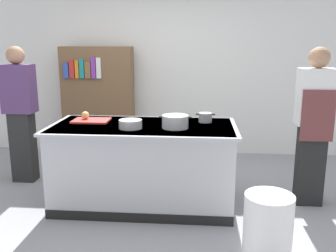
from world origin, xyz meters
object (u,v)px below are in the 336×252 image
(onion, at_px, (85,115))
(mixing_bowl, at_px, (130,124))
(bookshelf, at_px, (98,102))
(person_chef, at_px, (314,123))
(trash_bin, at_px, (268,229))
(sauce_pan, at_px, (205,117))
(person_guest, at_px, (20,112))
(stock_pot, at_px, (175,122))

(onion, bearing_deg, mixing_bowl, -29.82)
(bookshelf, bearing_deg, mixing_bowl, -65.96)
(person_chef, bearing_deg, onion, 101.95)
(trash_bin, bearing_deg, sauce_pan, 111.79)
(person_guest, bearing_deg, trash_bin, 65.93)
(mixing_bowl, bearing_deg, person_chef, 9.76)
(mixing_bowl, bearing_deg, trash_bin, -34.57)
(onion, bearing_deg, sauce_pan, 1.89)
(onion, relative_size, person_guest, 0.05)
(onion, bearing_deg, trash_bin, -33.14)
(mixing_bowl, xyz_separation_m, bookshelf, (-0.87, 1.96, -0.09))
(person_chef, distance_m, bookshelf, 3.24)
(onion, distance_m, sauce_pan, 1.34)
(stock_pot, distance_m, trash_bin, 1.41)
(trash_bin, relative_size, person_chef, 0.34)
(trash_bin, relative_size, bookshelf, 0.34)
(person_guest, bearing_deg, bookshelf, 156.97)
(stock_pot, height_order, sauce_pan, stock_pot)
(bookshelf, bearing_deg, trash_bin, -52.90)
(mixing_bowl, relative_size, bookshelf, 0.14)
(mixing_bowl, bearing_deg, person_guest, 154.02)
(mixing_bowl, height_order, person_guest, person_guest)
(person_chef, relative_size, bookshelf, 1.01)
(stock_pot, height_order, bookshelf, bookshelf)
(stock_pot, distance_m, person_guest, 2.11)
(person_chef, bearing_deg, stock_pot, 112.36)
(mixing_bowl, bearing_deg, bookshelf, 114.04)
(onion, bearing_deg, person_chef, 0.06)
(stock_pot, relative_size, person_chef, 0.20)
(person_guest, bearing_deg, stock_pot, 76.87)
(onion, relative_size, trash_bin, 0.15)
(stock_pot, bearing_deg, person_guest, 160.90)
(sauce_pan, bearing_deg, stock_pot, -134.99)
(sauce_pan, height_order, bookshelf, bookshelf)
(sauce_pan, bearing_deg, bookshelf, 136.03)
(sauce_pan, relative_size, mixing_bowl, 0.90)
(mixing_bowl, bearing_deg, stock_pot, 7.45)
(onion, relative_size, mixing_bowl, 0.36)
(sauce_pan, distance_m, trash_bin, 1.50)
(stock_pot, height_order, person_guest, person_guest)
(onion, xyz_separation_m, bookshelf, (-0.30, 1.63, -0.11))
(stock_pot, bearing_deg, mixing_bowl, -172.55)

